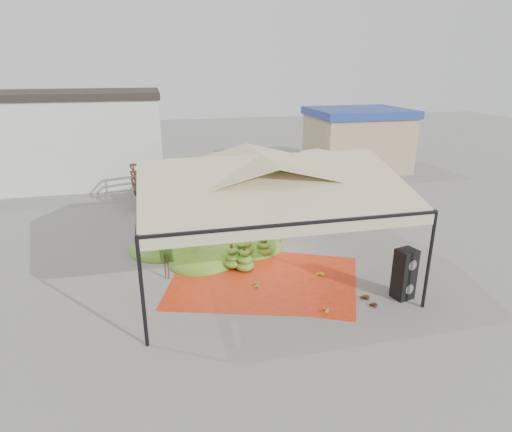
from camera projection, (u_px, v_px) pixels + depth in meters
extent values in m
plane|color=slate|center=(260.00, 263.00, 15.56)|extent=(90.00, 90.00, 0.00)
cylinder|color=black|center=(142.00, 294.00, 10.51)|extent=(0.10, 0.10, 3.00)
cylinder|color=black|center=(429.00, 261.00, 12.27)|extent=(0.10, 0.10, 3.00)
cylinder|color=black|center=(144.00, 200.00, 17.85)|extent=(0.10, 0.10, 3.00)
cylinder|color=black|center=(324.00, 188.00, 19.61)|extent=(0.10, 0.10, 3.00)
pyramid|color=#C0B587|center=(261.00, 169.00, 14.39)|extent=(8.00, 8.00, 1.00)
cube|color=black|center=(261.00, 184.00, 14.56)|extent=(8.00, 8.00, 0.08)
cube|color=#C0B587|center=(261.00, 189.00, 14.62)|extent=(8.00, 8.00, 0.36)
cube|color=silver|center=(40.00, 142.00, 25.36)|extent=(14.00, 6.00, 5.00)
cube|color=black|center=(32.00, 95.00, 24.46)|extent=(14.30, 6.30, 0.40)
cube|color=tan|center=(356.00, 143.00, 29.08)|extent=(6.00, 5.00, 3.60)
cube|color=navy|center=(359.00, 112.00, 28.39)|extent=(6.30, 5.30, 0.50)
cube|color=#C43C12|center=(238.00, 279.00, 14.38)|extent=(5.50, 5.36, 0.01)
cube|color=red|center=(294.00, 279.00, 14.38)|extent=(5.55, 5.64, 0.01)
ellipsoid|color=#3F7217|center=(209.00, 234.00, 16.49)|extent=(7.17, 6.37, 1.32)
ellipsoid|color=gold|center=(323.00, 310.00, 12.45)|extent=(0.45, 0.39, 0.18)
ellipsoid|color=gold|center=(319.00, 274.00, 14.54)|extent=(0.55, 0.52, 0.19)
ellipsoid|color=#552613|center=(372.00, 305.00, 12.69)|extent=(0.45, 0.40, 0.18)
ellipsoid|color=#613116|center=(364.00, 297.00, 13.08)|extent=(0.53, 0.48, 0.20)
ellipsoid|color=#507A19|center=(254.00, 284.00, 13.88)|extent=(0.47, 0.41, 0.18)
ellipsoid|color=#467819|center=(173.00, 190.00, 15.15)|extent=(0.24, 0.24, 0.20)
ellipsoid|color=#467819|center=(215.00, 188.00, 15.48)|extent=(0.24, 0.24, 0.20)
ellipsoid|color=#467819|center=(255.00, 185.00, 15.81)|extent=(0.24, 0.24, 0.20)
ellipsoid|color=#467819|center=(294.00, 183.00, 16.14)|extent=(0.24, 0.24, 0.20)
cube|color=black|center=(403.00, 286.00, 13.17)|extent=(0.69, 0.64, 0.80)
cube|color=black|center=(406.00, 262.00, 12.90)|extent=(0.69, 0.64, 0.80)
imported|color=gray|center=(256.00, 205.00, 19.06)|extent=(0.80, 0.65, 1.88)
cube|color=#482618|center=(180.00, 184.00, 22.20)|extent=(4.86, 2.85, 0.11)
cube|color=silver|center=(234.00, 177.00, 23.29)|extent=(1.96, 2.26, 2.10)
cylinder|color=black|center=(152.00, 203.00, 20.98)|extent=(0.86, 0.41, 0.82)
cylinder|color=black|center=(145.00, 194.00, 22.56)|extent=(0.86, 0.41, 0.82)
cylinder|color=black|center=(209.00, 196.00, 22.07)|extent=(0.86, 0.41, 0.82)
cylinder|color=black|center=(199.00, 188.00, 23.65)|extent=(0.86, 0.41, 0.82)
cylinder|color=black|center=(237.00, 193.00, 22.65)|extent=(0.86, 0.41, 0.82)
cylinder|color=black|center=(226.00, 185.00, 24.23)|extent=(0.86, 0.41, 0.82)
ellipsoid|color=#51811B|center=(179.00, 176.00, 22.05)|extent=(3.89, 2.24, 0.64)
cube|color=#F4AC1B|center=(187.00, 168.00, 22.10)|extent=(2.11, 2.11, 0.23)
cube|color=#51361B|center=(283.00, 177.00, 24.04)|extent=(4.69, 3.49, 0.10)
cube|color=white|center=(319.00, 168.00, 25.60)|extent=(2.15, 2.33, 1.96)
cylinder|color=black|center=(271.00, 193.00, 22.70)|extent=(0.81, 0.54, 0.77)
cylinder|color=black|center=(252.00, 186.00, 23.99)|extent=(0.81, 0.54, 0.77)
cylinder|color=black|center=(308.00, 185.00, 24.24)|extent=(0.81, 0.54, 0.77)
cylinder|color=black|center=(289.00, 179.00, 25.53)|extent=(0.81, 0.54, 0.77)
cylinder|color=black|center=(326.00, 181.00, 25.06)|extent=(0.81, 0.54, 0.77)
cylinder|color=black|center=(306.00, 176.00, 26.35)|extent=(0.81, 0.54, 0.77)
ellipsoid|color=#377A19|center=(283.00, 169.00, 23.90)|extent=(3.74, 2.76, 0.60)
cube|color=orange|center=(289.00, 162.00, 24.02)|extent=(2.24, 2.23, 0.21)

